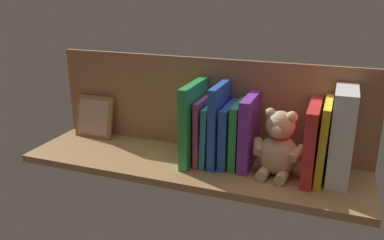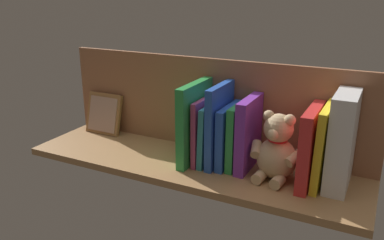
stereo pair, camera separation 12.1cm
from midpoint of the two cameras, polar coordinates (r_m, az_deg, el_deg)
name	(u,v)px [view 2 (the right image)]	position (r cm, az deg, el deg)	size (l,w,h in cm)	color
ground_plane	(192,165)	(126.52, 2.75, -6.44)	(107.08, 30.45, 2.20)	#A87A4C
shelf_back_panel	(210,104)	(131.98, 5.17, 2.19)	(107.08, 1.50, 30.60)	#9D6444
dictionary_thick_white	(342,141)	(115.48, 23.49, -2.86)	(5.94, 16.17, 26.36)	white
book_0	(323,146)	(115.82, 21.10, -3.51)	(2.01, 17.55, 22.51)	yellow
book_1	(310,146)	(115.46, 19.46, -3.61)	(3.15, 19.21, 21.66)	red
teddy_bear	(277,150)	(115.82, 14.94, -4.23)	(15.93, 13.53, 19.76)	#D1B284
book_2	(249,134)	(119.98, 10.97, -1.98)	(3.07, 16.13, 21.83)	purple
book_3	(238,135)	(121.52, 9.50, -2.20)	(2.27, 15.47, 19.53)	green
book_4	(229,135)	(122.15, 8.13, -2.24)	(2.39, 16.23, 18.65)	blue
book_5	(220,125)	(121.51, 6.81, -0.73)	(2.25, 17.30, 24.89)	blue
book_6	(212,133)	(123.49, 5.64, -1.89)	(1.73, 17.08, 18.73)	teal
book_7	(205,129)	(123.95, 4.69, -1.39)	(1.55, 17.14, 20.31)	#B23F72
book_8	(195,122)	(122.98, 3.29, -0.39)	(2.73, 19.91, 24.91)	green
picture_frame_leaning	(104,114)	(150.47, -10.26, 0.85)	(14.47, 5.25, 14.96)	#9E6B3D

